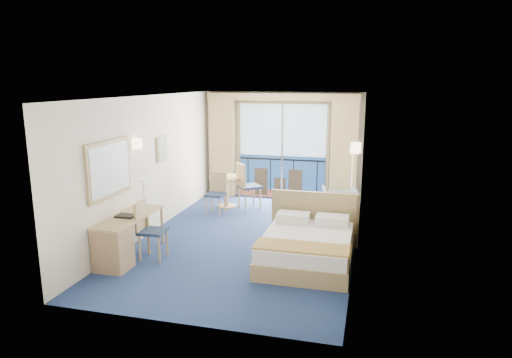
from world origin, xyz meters
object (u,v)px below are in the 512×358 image
desk (117,243)px  table_chair_b (217,190)px  desk_chair (148,226)px  bed (307,246)px  nightstand (344,227)px  table_chair_a (246,183)px  armchair (339,202)px  round_table (226,184)px  floor_lamp (353,165)px

desk → table_chair_b: bearing=80.7°
desk_chair → table_chair_b: (0.23, 2.87, -0.04)m
bed → nightstand: bed is taller
bed → table_chair_a: table_chair_a is taller
armchair → desk_chair: (-2.97, -3.21, 0.23)m
bed → table_chair_b: bearing=135.3°
desk → round_table: (0.61, 3.88, 0.15)m
bed → floor_lamp: floor_lamp is taller
armchair → floor_lamp: (0.23, 0.52, 0.77)m
nightstand → armchair: size_ratio=0.72×
floor_lamp → table_chair_a: floor_lamp is taller
floor_lamp → desk: (-3.52, -4.20, -0.69)m
nightstand → desk: desk is taller
desk → desk_chair: desk_chair is taller
table_chair_a → round_table: bearing=45.1°
desk → round_table: bearing=81.1°
floor_lamp → nightstand: bearing=-90.5°
round_table → table_chair_b: (-0.06, -0.54, -0.03)m
desk → table_chair_a: table_chair_a is taller
table_chair_b → nightstand: bearing=-17.4°
floor_lamp → table_chair_a: (-2.42, -0.36, -0.49)m
bed → nightstand: (0.53, 1.23, -0.02)m
bed → nightstand: 1.33m
armchair → desk_chair: desk_chair is taller
armchair → round_table: 2.70m
desk_chair → table_chair_a: table_chair_a is taller
nightstand → floor_lamp: floor_lamp is taller
desk_chair → table_chair_b: bearing=-8.0°
armchair → table_chair_b: table_chair_b is taller
desk → table_chair_b: size_ratio=1.68×
table_chair_b → floor_lamp: bearing=20.2°
nightstand → round_table: (-2.89, 1.71, 0.29)m
bed → floor_lamp: 3.39m
armchair → desk: desk is taller
bed → table_chair_b: size_ratio=2.03×
bed → desk_chair: bearing=-169.7°
table_chair_a → table_chair_b: (-0.55, -0.49, -0.09)m
nightstand → desk: bearing=-148.2°
desk → desk_chair: size_ratio=1.57×
round_table → table_chair_b: bearing=-96.0°
bed → table_chair_b: bed is taller
floor_lamp → round_table: (-2.91, -0.31, -0.55)m
round_table → nightstand: bearing=-30.6°
desk → table_chair_b: (0.55, 3.34, 0.12)m
floor_lamp → table_chair_a: bearing=-171.5°
nightstand → table_chair_b: (-2.95, 1.17, 0.26)m
armchair → desk: bearing=37.4°
armchair → nightstand: bearing=87.1°
floor_lamp → desk: 5.52m
table_chair_a → table_chair_b: bearing=92.2°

